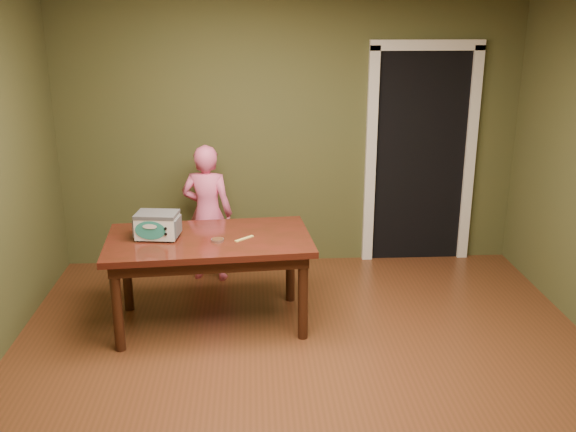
# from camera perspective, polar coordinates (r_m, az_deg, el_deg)

# --- Properties ---
(floor) EXTENTS (5.00, 5.00, 0.00)m
(floor) POSITION_cam_1_polar(r_m,az_deg,el_deg) (4.44, 2.16, -15.76)
(floor) COLOR #5D301A
(floor) RESTS_ON ground
(room_shell) EXTENTS (4.52, 5.02, 2.61)m
(room_shell) POSITION_cam_1_polar(r_m,az_deg,el_deg) (3.78, 2.46, 6.36)
(room_shell) COLOR #414725
(room_shell) RESTS_ON ground
(doorway) EXTENTS (1.10, 0.66, 2.25)m
(doorway) POSITION_cam_1_polar(r_m,az_deg,el_deg) (6.83, 11.03, 5.60)
(doorway) COLOR black
(doorway) RESTS_ON ground
(dining_table) EXTENTS (1.67, 1.03, 0.75)m
(dining_table) POSITION_cam_1_polar(r_m,az_deg,el_deg) (5.14, -7.00, -2.93)
(dining_table) COLOR black
(dining_table) RESTS_ON floor
(toy_oven) EXTENTS (0.36, 0.27, 0.21)m
(toy_oven) POSITION_cam_1_polar(r_m,az_deg,el_deg) (5.11, -11.54, -0.74)
(toy_oven) COLOR #4C4F54
(toy_oven) RESTS_ON dining_table
(baking_pan) EXTENTS (0.10, 0.10, 0.02)m
(baking_pan) POSITION_cam_1_polar(r_m,az_deg,el_deg) (5.00, -6.29, -2.13)
(baking_pan) COLOR silver
(baking_pan) RESTS_ON dining_table
(spatula) EXTENTS (0.15, 0.14, 0.01)m
(spatula) POSITION_cam_1_polar(r_m,az_deg,el_deg) (5.04, -3.90, -2.01)
(spatula) COLOR #DCCD5F
(spatula) RESTS_ON dining_table
(child) EXTENTS (0.53, 0.40, 1.30)m
(child) POSITION_cam_1_polar(r_m,az_deg,el_deg) (6.04, -7.17, 0.24)
(child) COLOR pink
(child) RESTS_ON floor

